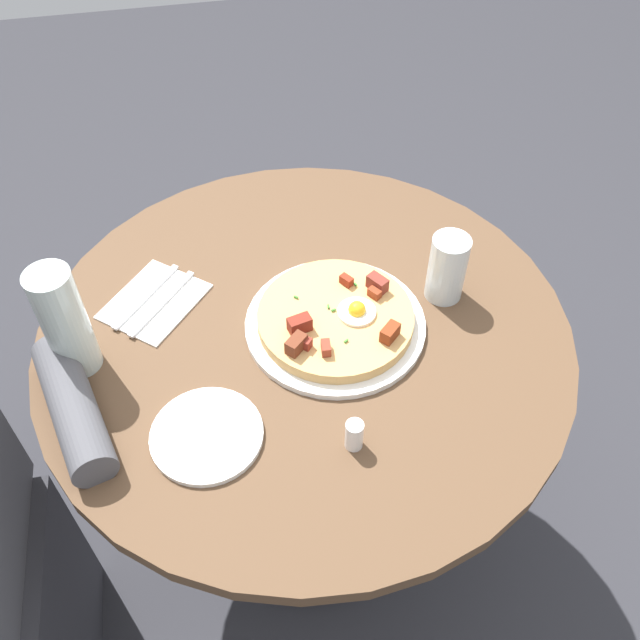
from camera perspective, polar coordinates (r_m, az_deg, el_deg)
The scene contains 11 objects.
ground_plane at distance 1.84m, azimuth -0.87°, elevation -15.76°, with size 6.00×6.00×0.00m, color #2D2D33.
dining_table at distance 1.36m, azimuth -1.13°, elevation -5.48°, with size 0.94×0.94×0.73m.
pizza_plate at distance 1.22m, azimuth 1.26°, elevation -0.36°, with size 0.32×0.32×0.01m, color white.
breakfast_pizza at distance 1.21m, azimuth 1.33°, elevation 0.18°, with size 0.27×0.27×0.05m.
bread_plate at distance 1.10m, azimuth -9.23°, elevation -9.26°, with size 0.18×0.18×0.01m, color white.
napkin at distance 1.30m, azimuth -13.36°, elevation 1.49°, with size 0.17×0.14×0.00m, color white.
fork at distance 1.29m, azimuth -12.77°, elevation 1.35°, with size 0.18×0.01×0.01m, color silver.
knife at distance 1.31m, azimuth -14.01°, elevation 1.90°, with size 0.18×0.01×0.01m, color silver.
water_glass at distance 1.26m, azimuth 10.35°, elevation 4.20°, with size 0.07×0.07×0.13m, color silver.
water_bottle at distance 1.17m, azimuth -20.12°, elevation 0.01°, with size 0.07×0.07×0.21m, color silver.
salt_shaker at distance 1.06m, azimuth 2.81°, elevation -9.36°, with size 0.03×0.03×0.05m, color white.
Camera 1 is at (0.79, -0.13, 1.66)m, focal length 39.18 mm.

